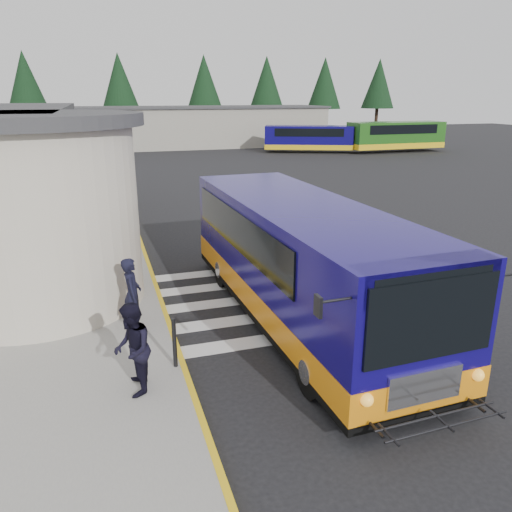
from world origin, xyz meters
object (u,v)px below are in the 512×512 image
object	(u,v)px
far_bus_b	(396,135)
far_bus_a	(309,138)
pedestrian_a	(132,294)
bollard	(175,343)
transit_bus	(301,266)
pedestrian_b	(132,349)

from	to	relation	value
far_bus_b	far_bus_a	bearing A→B (deg)	75.06
pedestrian_a	bollard	xyz separation A→B (m)	(0.64, -1.98, -0.34)
transit_bus	far_bus_b	world-z (taller)	transit_bus
pedestrian_b	pedestrian_a	bearing A→B (deg)	-179.29
transit_bus	far_bus_b	bearing A→B (deg)	52.34
pedestrian_b	far_bus_a	world-z (taller)	far_bus_a
bollard	far_bus_b	world-z (taller)	far_bus_b
pedestrian_b	far_bus_b	size ratio (longest dim) A/B	0.18
pedestrian_b	far_bus_b	bearing A→B (deg)	146.65
transit_bus	pedestrian_a	xyz separation A→B (m)	(-4.01, 0.34, -0.39)
pedestrian_b	far_bus_a	xyz separation A→B (m)	(19.52, 37.38, 0.40)
far_bus_a	pedestrian_b	bearing A→B (deg)	174.33
pedestrian_a	far_bus_b	bearing A→B (deg)	-35.74
far_bus_b	bollard	bearing A→B (deg)	141.17
transit_bus	far_bus_a	distance (m)	38.26
bollard	far_bus_b	size ratio (longest dim) A/B	0.11
transit_bus	far_bus_b	size ratio (longest dim) A/B	1.09
far_bus_b	pedestrian_a	bearing A→B (deg)	138.85
bollard	far_bus_a	distance (m)	41.19
transit_bus	pedestrian_b	xyz separation A→B (m)	(-4.21, -2.32, -0.38)
transit_bus	bollard	xyz separation A→B (m)	(-3.37, -1.64, -0.73)
transit_bus	bollard	bearing A→B (deg)	-156.06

